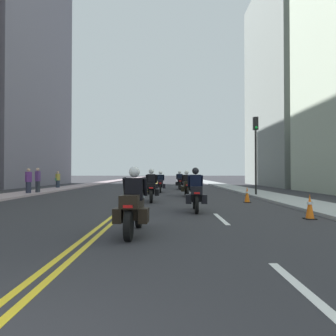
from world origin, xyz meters
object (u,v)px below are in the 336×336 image
object	(u,v)px
motorcycle_0	(132,207)
pedestrian_1	(36,180)
motorcycle_5	(178,182)
traffic_cone_0	(246,194)
traffic_light_near	(254,142)
motorcycle_2	(150,189)
motorcycle_1	(194,194)
pedestrian_0	(56,180)
traffic_cone_1	(308,206)
motorcycle_3	(185,186)
motorcycle_4	(159,184)
pedestrian_2	(27,181)

from	to	relation	value
motorcycle_0	pedestrian_1	size ratio (longest dim) A/B	1.26
motorcycle_5	traffic_cone_0	distance (m)	12.63
motorcycle_0	traffic_light_near	xyz separation A→B (m)	(6.25, 11.86, 2.73)
motorcycle_2	pedestrian_1	size ratio (longest dim) A/B	1.21
motorcycle_1	motorcycle_5	world-z (taller)	motorcycle_1
motorcycle_1	pedestrian_0	distance (m)	20.08
motorcycle_0	traffic_cone_1	distance (m)	5.76
motorcycle_1	traffic_cone_0	world-z (taller)	motorcycle_1
motorcycle_3	pedestrian_1	world-z (taller)	pedestrian_1
motorcycle_0	pedestrian_1	distance (m)	16.31
traffic_cone_1	traffic_light_near	bearing A→B (deg)	83.83
pedestrian_0	motorcycle_3	bearing A→B (deg)	77.41
motorcycle_3	traffic_cone_0	xyz separation A→B (m)	(2.70, -4.14, -0.26)
motorcycle_1	motorcycle_4	size ratio (longest dim) A/B	1.03
motorcycle_2	traffic_cone_1	xyz separation A→B (m)	(5.26, -5.85, -0.26)
motorcycle_5	pedestrian_1	size ratio (longest dim) A/B	1.22
traffic_cone_1	traffic_light_near	distance (m)	9.96
motorcycle_2	pedestrian_1	xyz separation A→B (m)	(-8.17, 5.83, 0.28)
motorcycle_1	motorcycle_3	xyz separation A→B (m)	(0.13, 7.68, -0.01)
traffic_light_near	motorcycle_2	bearing A→B (deg)	-150.16
traffic_cone_0	pedestrian_2	bearing A→B (deg)	157.87
motorcycle_2	pedestrian_2	xyz separation A→B (m)	(-8.39, 4.89, 0.25)
motorcycle_2	traffic_light_near	world-z (taller)	traffic_light_near
motorcycle_0	motorcycle_5	distance (m)	20.23
traffic_cone_1	traffic_light_near	size ratio (longest dim) A/B	0.16
traffic_cone_0	traffic_cone_1	xyz separation A→B (m)	(0.56, -5.42, -0.00)
pedestrian_0	pedestrian_1	world-z (taller)	pedestrian_1
motorcycle_3	pedestrian_1	distance (m)	10.39
motorcycle_5	traffic_cone_0	size ratio (longest dim) A/B	2.79
motorcycle_1	traffic_cone_1	size ratio (longest dim) A/B	2.73
pedestrian_1	motorcycle_3	bearing A→B (deg)	-97.61
motorcycle_3	motorcycle_5	distance (m)	8.18
motorcycle_4	traffic_light_near	world-z (taller)	traffic_light_near
traffic_light_near	motorcycle_0	bearing A→B (deg)	-117.77
motorcycle_0	motorcycle_1	distance (m)	4.66
pedestrian_2	pedestrian_1	bearing A→B (deg)	-160.49
motorcycle_5	motorcycle_4	bearing A→B (deg)	-111.51
motorcycle_1	pedestrian_2	distance (m)	13.56
traffic_light_near	pedestrian_1	distance (m)	14.82
motorcycle_4	traffic_light_near	size ratio (longest dim) A/B	0.43
traffic_cone_0	traffic_cone_1	bearing A→B (deg)	-84.08
motorcycle_0	pedestrian_2	xyz separation A→B (m)	(-8.42, 13.15, 0.26)
motorcycle_5	pedestrian_0	world-z (taller)	motorcycle_5
pedestrian_0	pedestrian_1	bearing A→B (deg)	35.15
motorcycle_3	motorcycle_4	world-z (taller)	motorcycle_3
motorcycle_2	motorcycle_5	xyz separation A→B (m)	(1.87, 11.88, 0.01)
motorcycle_4	motorcycle_5	bearing A→B (deg)	69.62
motorcycle_0	traffic_light_near	distance (m)	13.68
motorcycle_1	pedestrian_1	bearing A→B (deg)	137.66
motorcycle_5	pedestrian_0	distance (m)	11.17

